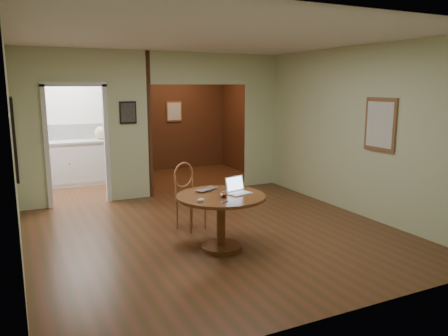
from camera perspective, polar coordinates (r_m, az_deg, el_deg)
name	(u,v)px	position (r m, az deg, el deg)	size (l,w,h in m)	color
floor	(217,234)	(6.26, -0.97, -8.63)	(5.00, 5.00, 0.00)	#472D14
room_shell	(128,127)	(8.73, -12.47, 5.27)	(5.20, 7.50, 5.00)	silver
dining_table	(221,209)	(5.58, -0.39, -5.38)	(1.14, 1.14, 0.71)	brown
chair	(188,192)	(6.42, -4.72, -3.14)	(0.53, 0.53, 0.97)	#A35C3A
open_laptop	(237,188)	(5.64, 1.69, -2.68)	(0.34, 0.32, 0.21)	white
closed_laptop	(209,190)	(5.74, -1.92, -2.91)	(0.34, 0.22, 0.03)	#AFAEB3
mouse	(201,200)	(5.22, -3.05, -4.18)	(0.10, 0.06, 0.04)	white
wine_glass	(224,194)	(5.40, -0.02, -3.40)	(0.08, 0.08, 0.09)	white
pen	(225,202)	(5.19, 0.12, -4.48)	(0.01, 0.01, 0.15)	#0C0F56
kitchen_cabinet	(75,163)	(9.76, -18.84, 0.67)	(2.06, 0.60, 0.94)	white
grocery_bag	(101,133)	(9.76, -15.78, 4.43)	(0.28, 0.24, 0.28)	beige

